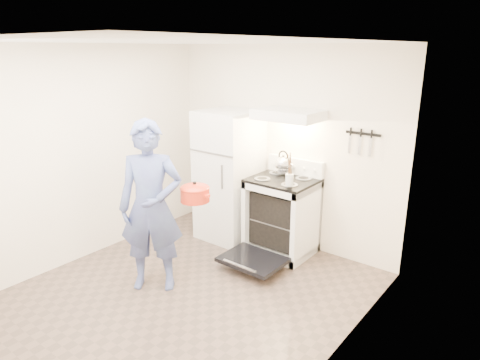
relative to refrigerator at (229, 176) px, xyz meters
name	(u,v)px	position (x,y,z in m)	size (l,w,h in m)	color
floor	(184,296)	(0.58, -1.45, -0.85)	(3.60, 3.60, 0.00)	brown
back_wall	(282,147)	(0.58, 0.35, 0.40)	(3.20, 0.02, 2.50)	white
refrigerator	(229,176)	(0.00, 0.00, 0.00)	(0.70, 0.70, 1.70)	white
stove_body	(282,217)	(0.81, 0.02, -0.39)	(0.76, 0.65, 0.92)	white
cooktop	(283,180)	(0.81, 0.02, 0.09)	(0.76, 0.65, 0.03)	black
backsplash	(296,166)	(0.81, 0.31, 0.20)	(0.76, 0.07, 0.20)	white
oven_door	(253,260)	(0.81, -0.57, -0.72)	(0.70, 0.54, 0.04)	black
oven_rack	(282,219)	(0.81, 0.02, -0.41)	(0.60, 0.52, 0.01)	slate
range_hood	(288,115)	(0.81, 0.10, 0.86)	(0.76, 0.50, 0.12)	white
knife_strip	(363,134)	(1.63, 0.33, 0.70)	(0.40, 0.02, 0.03)	black
pizza_stone	(289,217)	(0.88, 0.09, -0.40)	(0.33, 0.33, 0.02)	#8B674F
tea_kettle	(283,163)	(0.71, 0.17, 0.25)	(0.25, 0.21, 0.30)	#BCBDC1
utensil_jar	(289,180)	(1.05, -0.22, 0.20)	(0.09, 0.09, 0.13)	silver
person	(151,207)	(0.19, -1.48, 0.05)	(0.65, 0.43, 1.79)	#3B3D7B
dutch_oven	(195,195)	(0.49, -1.15, 0.15)	(0.37, 0.30, 0.24)	red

